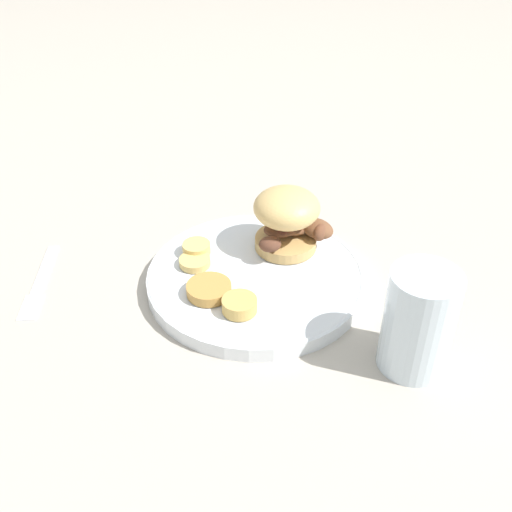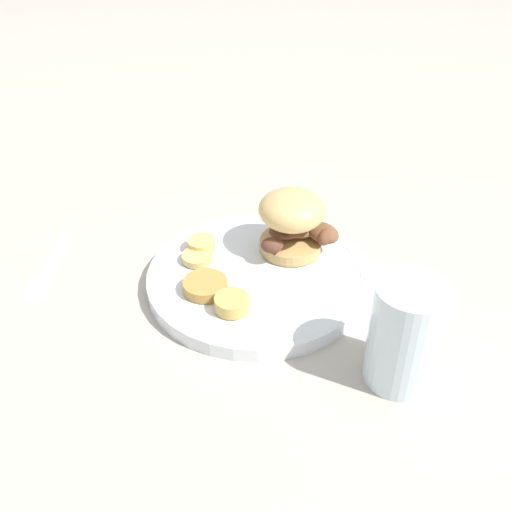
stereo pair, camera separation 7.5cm
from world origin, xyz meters
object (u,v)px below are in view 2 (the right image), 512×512
object	(u,v)px
fork	(50,266)
drinking_glass	(405,335)
dinner_plate	(256,277)
sandwich	(294,221)

from	to	relation	value
fork	drinking_glass	world-z (taller)	drinking_glass
dinner_plate	drinking_glass	size ratio (longest dim) A/B	2.30
sandwich	drinking_glass	distance (m)	0.23
sandwich	fork	size ratio (longest dim) A/B	0.75
drinking_glass	dinner_plate	bearing A→B (deg)	31.65
sandwich	drinking_glass	xyz separation A→B (m)	(-0.23, -0.06, -0.00)
dinner_plate	sandwich	size ratio (longest dim) A/B	2.43
dinner_plate	drinking_glass	distance (m)	0.23
dinner_plate	sandwich	world-z (taller)	sandwich
dinner_plate	fork	bearing A→B (deg)	70.06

